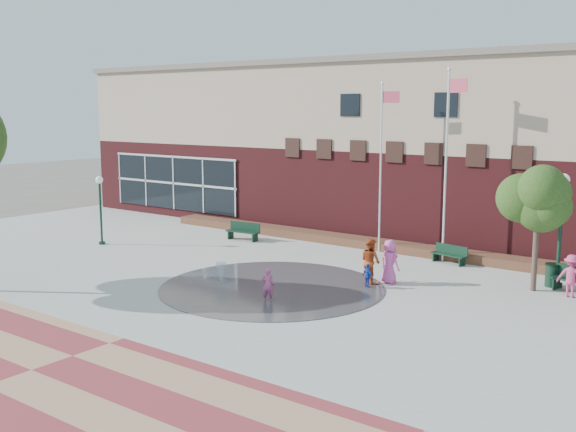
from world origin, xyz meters
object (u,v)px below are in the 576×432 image
Objects in this scene: bench_left at (243,235)px; trash_can at (552,275)px; child_splash at (268,285)px; flagpole_left at (382,159)px; flagpole_right at (447,155)px.

bench_left is 15.17m from trash_can.
trash_can is 10.79m from child_splash.
flagpole_right is (3.17, -0.02, 0.31)m from flagpole_left.
child_splash is at bearing -49.97° from bench_left.
child_splash is (-2.33, -9.46, -4.06)m from flagpole_right.
bench_left reaches higher than trash_can.
flagpole_left is at bearing -120.10° from child_splash.
flagpole_left is 9.23m from trash_can.
flagpole_right is at bearing -139.01° from child_splash.
flagpole_left is 0.94× the size of flagpole_right.
flagpole_right is at bearing -3.85° from flagpole_left.
bench_left is 2.07× the size of trash_can.
child_splash is (-7.37, -7.88, 0.14)m from trash_can.
bench_left is (-10.13, -1.64, -4.36)m from flagpole_right.
flagpole_right reaches higher than child_splash.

